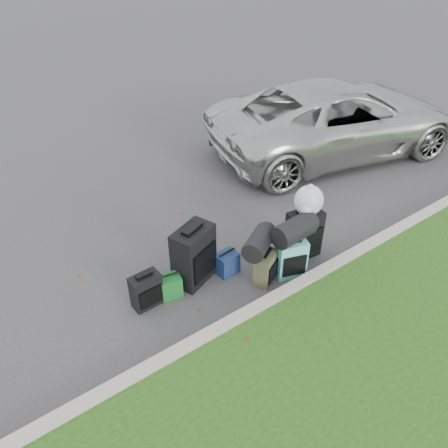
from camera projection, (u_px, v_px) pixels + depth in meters
ground at (238, 259)px, 6.35m from camera, size 120.00×120.00×0.00m
curb at (284, 295)px, 5.65m from camera, size 120.00×0.18×0.15m
suv at (337, 118)px, 8.79m from camera, size 5.58×3.51×1.44m
suitcase_small_black at (146, 291)px, 5.49m from camera, size 0.39×0.22×0.47m
suitcase_large_black_left at (194, 255)px, 5.78m from camera, size 0.66×0.53×0.83m
suitcase_olive at (265, 267)px, 5.85m from camera, size 0.40×0.34×0.47m
suitcase_teal at (291, 258)px, 5.93m from camera, size 0.45×0.36×0.57m
suitcase_large_black_right at (304, 234)px, 6.24m from camera, size 0.52×0.35×0.73m
tote_green at (170, 286)px, 5.67m from camera, size 0.31×0.27×0.31m
tote_navy at (227, 263)px, 6.03m from camera, size 0.32×0.26×0.32m
duffel_left at (259, 243)px, 5.67m from camera, size 0.61×0.52×0.29m
duffel_right at (294, 231)px, 5.70m from camera, size 0.59×0.36×0.32m
trash_bag at (309, 200)px, 5.90m from camera, size 0.41×0.41×0.41m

